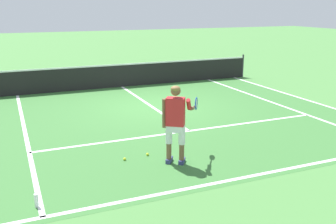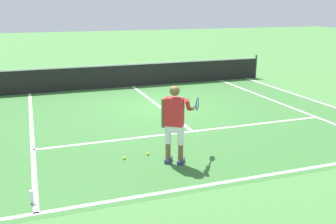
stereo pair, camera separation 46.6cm
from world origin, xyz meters
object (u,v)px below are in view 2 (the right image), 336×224
tennis_player (175,119)px  tennis_ball_near_feet (124,158)px  water_bottle (32,197)px  tennis_ball_by_baseline (148,154)px

tennis_player → tennis_ball_near_feet: 1.48m
tennis_ball_near_feet → water_bottle: (-1.96, -1.38, 0.09)m
tennis_ball_near_feet → water_bottle: water_bottle is taller
tennis_player → water_bottle: tennis_player is taller
tennis_ball_by_baseline → water_bottle: bearing=-150.2°
tennis_ball_near_feet → water_bottle: size_ratio=0.28×
tennis_player → tennis_ball_near_feet: size_ratio=25.95×
tennis_ball_by_baseline → water_bottle: 2.91m
tennis_ball_by_baseline → water_bottle: size_ratio=0.28×
tennis_player → tennis_ball_by_baseline: bearing=124.7°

